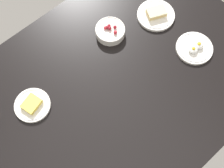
{
  "coord_description": "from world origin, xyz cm",
  "views": [
    {
      "loc": [
        37.79,
        42.91,
        142.93
      ],
      "look_at": [
        0.0,
        0.0,
        6.0
      ],
      "focal_mm": 48.95,
      "sensor_mm": 36.0,
      "label": 1
    }
  ],
  "objects_px": {
    "bowl_berries": "(110,31)",
    "plate_sandwich": "(156,15)",
    "plate_cheese": "(32,105)",
    "plate_eggs": "(195,48)"
  },
  "relations": [
    {
      "from": "plate_eggs",
      "to": "bowl_berries",
      "type": "bearing_deg",
      "value": -53.48
    },
    {
      "from": "bowl_berries",
      "to": "plate_sandwich",
      "type": "distance_m",
      "value": 0.27
    },
    {
      "from": "plate_eggs",
      "to": "bowl_berries",
      "type": "relative_size",
      "value": 1.22
    },
    {
      "from": "plate_sandwich",
      "to": "plate_cheese",
      "type": "bearing_deg",
      "value": -1.57
    },
    {
      "from": "bowl_berries",
      "to": "plate_sandwich",
      "type": "relative_size",
      "value": 0.77
    },
    {
      "from": "plate_eggs",
      "to": "plate_sandwich",
      "type": "height_order",
      "value": "plate_eggs"
    },
    {
      "from": "bowl_berries",
      "to": "plate_sandwich",
      "type": "xyz_separation_m",
      "value": [
        -0.26,
        0.08,
        -0.01
      ]
    },
    {
      "from": "plate_cheese",
      "to": "plate_sandwich",
      "type": "height_order",
      "value": "plate_sandwich"
    },
    {
      "from": "plate_cheese",
      "to": "plate_eggs",
      "type": "relative_size",
      "value": 0.91
    },
    {
      "from": "plate_cheese",
      "to": "plate_sandwich",
      "type": "distance_m",
      "value": 0.8
    }
  ]
}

